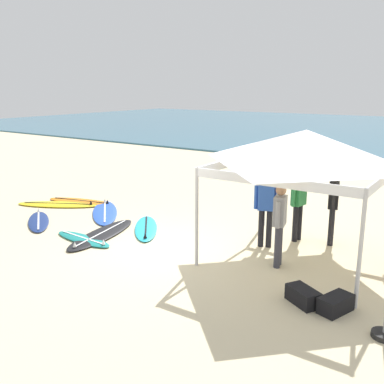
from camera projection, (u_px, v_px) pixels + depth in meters
ground_plane at (174, 250)px, 9.90m from camera, size 80.00×80.00×0.00m
canopy_tent at (305, 147)px, 8.89m from camera, size 3.31×3.31×2.75m
surfboard_teal at (83, 239)px, 10.48m from camera, size 1.83×0.60×0.19m
surfboard_yellow at (58, 204)px, 13.56m from camera, size 2.59×1.84×0.19m
surfboard_blue at (105, 212)px, 12.73m from camera, size 2.31×2.30×0.19m
surfboard_navy at (39, 221)px, 11.87m from camera, size 1.90×1.61×0.19m
surfboard_cyan at (146, 228)px, 11.29m from camera, size 1.77×1.99×0.19m
surfboard_orange at (81, 201)px, 13.90m from camera, size 2.44×1.18×0.19m
surfboard_black at (102, 234)px, 10.82m from camera, size 1.20×2.67×0.19m
person_black at (333, 203)px, 10.03m from camera, size 0.31×0.53×1.71m
person_blue at (266, 205)px, 9.86m from camera, size 0.52×0.33×1.71m
person_grey at (280, 220)px, 8.77m from camera, size 0.29×0.54×1.71m
person_green at (299, 200)px, 10.27m from camera, size 0.28×0.54×1.71m
gear_bag_near_tent at (303, 296)px, 7.40m from camera, size 0.68×0.58×0.28m
gear_bag_by_pole at (336, 304)px, 7.14m from camera, size 0.50×0.67×0.28m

